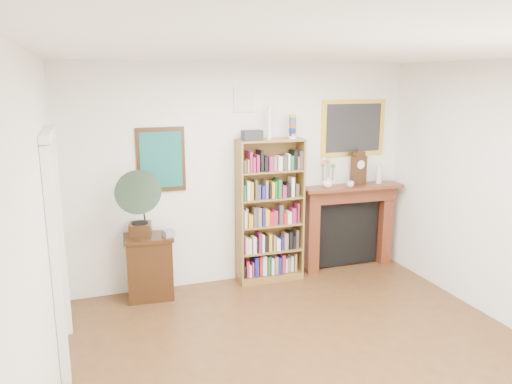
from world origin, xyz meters
TOP-DOWN VIEW (x-y plane):
  - room at (0.00, 0.00)m, footprint 4.51×5.01m
  - door_casing at (-2.21, 1.20)m, footprint 0.08×1.02m
  - teal_poster at (-1.05, 2.48)m, footprint 0.58×0.04m
  - small_picture at (0.00, 2.48)m, footprint 0.26×0.04m
  - gilt_painting at (1.55, 2.48)m, footprint 0.95×0.04m
  - bookshelf at (0.30, 2.33)m, footprint 0.86×0.32m
  - side_cabinet at (-1.27, 2.27)m, footprint 0.60×0.46m
  - fireplace at (1.49, 2.40)m, footprint 1.42×0.40m
  - gramophone at (-1.35, 2.16)m, footprint 0.62×0.72m
  - cd_stack at (-1.04, 2.17)m, footprint 0.15×0.15m
  - mantel_clock at (1.59, 2.36)m, footprint 0.21×0.13m
  - flower_vase at (1.12, 2.34)m, footprint 0.14×0.14m
  - teacup at (1.41, 2.25)m, footprint 0.13×0.13m
  - bottle_left at (1.91, 2.35)m, footprint 0.07×0.07m
  - bottle_right at (1.95, 2.37)m, footprint 0.06×0.06m

SIDE VIEW (x-z plane):
  - side_cabinet at x=-1.27m, z-range 0.00..0.78m
  - fireplace at x=1.49m, z-range 0.11..1.29m
  - cd_stack at x=-1.04m, z-range 0.78..0.86m
  - bookshelf at x=0.30m, z-range -0.03..2.11m
  - teacup at x=1.41m, z-range 1.18..1.26m
  - gramophone at x=-1.35m, z-range 0.83..1.67m
  - flower_vase at x=1.12m, z-range 1.18..1.33m
  - door_casing at x=-2.21m, z-range 0.18..2.35m
  - bottle_right at x=1.95m, z-range 1.18..1.38m
  - bottle_left at x=1.91m, z-range 1.18..1.42m
  - room at x=0.00m, z-range -0.01..2.81m
  - mantel_clock at x=1.59m, z-range 1.18..1.63m
  - teal_poster at x=-1.05m, z-range 1.26..2.04m
  - gilt_painting at x=1.55m, z-range 1.58..2.33m
  - small_picture at x=0.00m, z-range 2.20..2.50m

